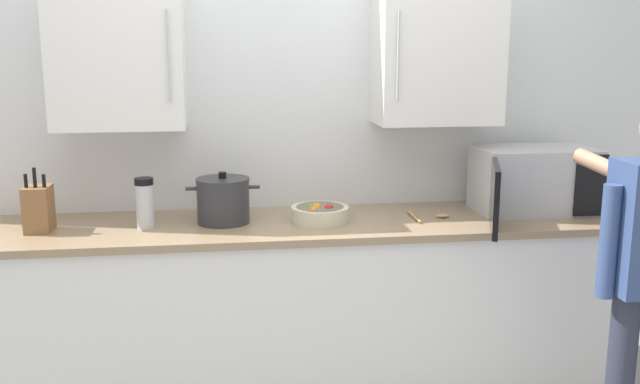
{
  "coord_description": "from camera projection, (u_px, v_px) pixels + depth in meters",
  "views": [
    {
      "loc": [
        -0.29,
        -2.54,
        1.75
      ],
      "look_at": [
        0.15,
        0.63,
        1.09
      ],
      "focal_mm": 39.29,
      "sensor_mm": 36.0,
      "label": 1
    }
  ],
  "objects": [
    {
      "name": "stock_pot",
      "position": [
        223.0,
        200.0,
        3.29
      ],
      "size": [
        0.35,
        0.25,
        0.24
      ],
      "color": "#2D2D33",
      "rests_on": "counter_unit"
    },
    {
      "name": "microwave_oven",
      "position": [
        529.0,
        180.0,
        3.49
      ],
      "size": [
        0.72,
        0.75,
        0.32
      ],
      "color": "#B7BABF",
      "rests_on": "counter_unit"
    },
    {
      "name": "fruit_bowl",
      "position": [
        320.0,
        213.0,
        3.33
      ],
      "size": [
        0.28,
        0.28,
        0.09
      ],
      "color": "beige",
      "rests_on": "counter_unit"
    },
    {
      "name": "wooden_spoon",
      "position": [
        429.0,
        216.0,
        3.39
      ],
      "size": [
        0.18,
        0.22,
        0.02
      ],
      "color": "tan",
      "rests_on": "counter_unit"
    },
    {
      "name": "counter_unit",
      "position": [
        288.0,
        315.0,
        3.42
      ],
      "size": [
        3.34,
        0.67,
        0.94
      ],
      "color": "white",
      "rests_on": "ground_plane"
    },
    {
      "name": "thermos_flask",
      "position": [
        145.0,
        203.0,
        3.19
      ],
      "size": [
        0.09,
        0.09,
        0.23
      ],
      "color": "#B7BABF",
      "rests_on": "counter_unit"
    },
    {
      "name": "knife_block",
      "position": [
        38.0,
        208.0,
        3.14
      ],
      "size": [
        0.11,
        0.15,
        0.29
      ],
      "color": "brown",
      "rests_on": "counter_unit"
    },
    {
      "name": "back_wall_tiled",
      "position": [
        280.0,
        112.0,
        3.55
      ],
      "size": [
        4.04,
        0.44,
        2.72
      ],
      "color": "silver",
      "rests_on": "ground_plane"
    }
  ]
}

